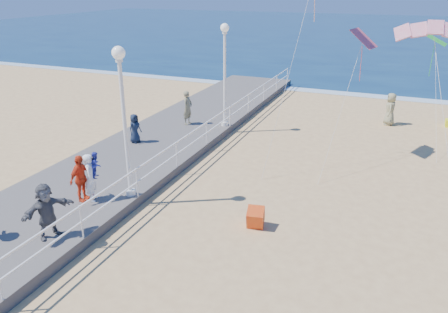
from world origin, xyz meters
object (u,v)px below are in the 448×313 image
at_px(spectator_5, 47,211).
at_px(spectator_6, 188,108).
at_px(spectator_4, 135,128).
at_px(toddler_held, 96,165).
at_px(box_kite, 256,219).
at_px(lamp_post_far, 225,65).
at_px(woman_holding_toddler, 91,177).
at_px(lamp_post_mid, 123,108).
at_px(spectator_3, 81,179).
at_px(beach_walker_c, 390,109).

xyz_separation_m(spectator_5, spectator_6, (-1.24, 11.76, 0.04)).
bearing_deg(spectator_6, spectator_4, 167.30).
bearing_deg(toddler_held, box_kite, -105.56).
distance_m(toddler_held, spectator_4, 5.97).
distance_m(lamp_post_far, spectator_5, 12.55).
bearing_deg(spectator_4, woman_holding_toddler, -148.89).
bearing_deg(lamp_post_mid, spectator_5, -101.90).
relative_size(lamp_post_mid, lamp_post_far, 1.00).
distance_m(lamp_post_far, spectator_6, 3.09).
height_order(lamp_post_mid, spectator_6, lamp_post_mid).
distance_m(toddler_held, spectator_3, 0.73).
height_order(lamp_post_mid, spectator_4, lamp_post_mid).
height_order(lamp_post_mid, lamp_post_far, same).
bearing_deg(spectator_5, lamp_post_mid, 8.23).
relative_size(toddler_held, box_kite, 1.56).
height_order(woman_holding_toddler, spectator_3, woman_holding_toddler).
xyz_separation_m(toddler_held, spectator_3, (-0.45, -0.35, -0.46)).
xyz_separation_m(spectator_3, spectator_5, (0.62, -2.28, 0.02)).
distance_m(lamp_post_mid, box_kite, 5.79).
distance_m(woman_holding_toddler, beach_walker_c, 17.34).
relative_size(spectator_5, spectator_6, 0.95).
bearing_deg(spectator_5, box_kite, -36.69).
height_order(toddler_held, box_kite, toddler_held).
xyz_separation_m(toddler_held, beach_walker_c, (9.03, 14.55, -0.80)).
bearing_deg(woman_holding_toddler, lamp_post_mid, -75.74).
distance_m(lamp_post_far, beach_walker_c, 9.90).
relative_size(spectator_4, spectator_6, 0.77).
relative_size(toddler_held, beach_walker_c, 0.51).
height_order(spectator_5, beach_walker_c, spectator_5).
bearing_deg(spectator_6, lamp_post_far, -71.20).
relative_size(spectator_3, spectator_5, 0.98).
relative_size(woman_holding_toddler, box_kite, 2.89).
bearing_deg(spectator_3, spectator_6, 3.72).
relative_size(lamp_post_far, box_kite, 8.87).
xyz_separation_m(lamp_post_far, spectator_3, (-1.31, -10.02, -2.41)).
xyz_separation_m(toddler_held, spectator_5, (0.17, -2.62, -0.44)).
bearing_deg(spectator_5, spectator_6, 26.18).
relative_size(spectator_3, beach_walker_c, 0.93).
bearing_deg(box_kite, spectator_5, -157.39).
height_order(spectator_3, spectator_5, spectator_5).
bearing_deg(lamp_post_mid, spectator_4, 121.32).
xyz_separation_m(spectator_5, box_kite, (5.41, 3.54, -0.97)).
height_order(lamp_post_far, spectator_4, lamp_post_far).
relative_size(spectator_5, box_kite, 2.91).
bearing_deg(toddler_held, spectator_6, -18.12).
relative_size(spectator_6, box_kite, 3.06).
bearing_deg(toddler_held, spectator_5, 158.83).
distance_m(beach_walker_c, box_kite, 14.09).
relative_size(lamp_post_far, beach_walker_c, 2.90).
bearing_deg(spectator_5, toddler_held, 23.81).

